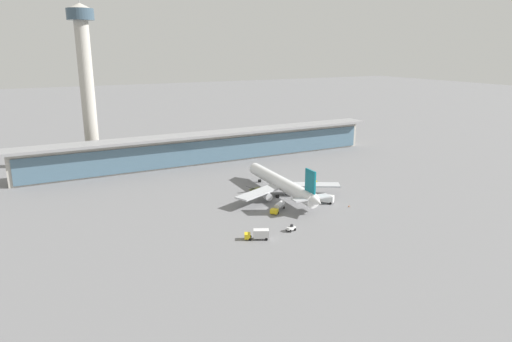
{
  "coord_description": "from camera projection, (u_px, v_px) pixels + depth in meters",
  "views": [
    {
      "loc": [
        -83.86,
        -140.86,
        55.27
      ],
      "look_at": [
        0.0,
        17.8,
        7.04
      ],
      "focal_mm": 32.07,
      "sensor_mm": 36.0,
      "label": 1
    }
  ],
  "objects": [
    {
      "name": "service_truck_under_wing_yellow",
      "position": [
        314.0,
        182.0,
        192.16
      ],
      "size": [
        3.26,
        2.54,
        2.05
      ],
      "color": "yellow",
      "rests_on": "ground"
    },
    {
      "name": "control_tower",
      "position": [
        86.0,
        75.0,
        210.68
      ],
      "size": [
        12.0,
        12.0,
        79.89
      ],
      "color": "#B2ADA3",
      "rests_on": "ground"
    },
    {
      "name": "ground_plane",
      "position": [
        278.0,
        200.0,
        172.46
      ],
      "size": [
        1200.0,
        1200.0,
        0.0
      ],
      "primitive_type": "plane",
      "color": "slate"
    },
    {
      "name": "airliner_on_stand",
      "position": [
        282.0,
        184.0,
        175.92
      ],
      "size": [
        44.16,
        57.48,
        15.31
      ],
      "color": "white",
      "rests_on": "ground"
    },
    {
      "name": "service_truck_at_far_stand_olive",
      "position": [
        255.0,
        189.0,
        182.89
      ],
      "size": [
        6.92,
        3.11,
        2.7
      ],
      "color": "olive",
      "rests_on": "ground"
    },
    {
      "name": "terminal_building",
      "position": [
        210.0,
        147.0,
        227.91
      ],
      "size": [
        183.6,
        12.8,
        15.2
      ],
      "color": "#B2ADA3",
      "rests_on": "ground"
    },
    {
      "name": "service_truck_mid_apron_yellow",
      "position": [
        258.0,
        234.0,
        136.3
      ],
      "size": [
        7.56,
        5.32,
        3.1
      ],
      "color": "yellow",
      "rests_on": "ground"
    },
    {
      "name": "service_truck_by_tail_grey",
      "position": [
        325.0,
        199.0,
        168.54
      ],
      "size": [
        6.34,
        7.15,
        3.1
      ],
      "color": "gray",
      "rests_on": "ground"
    },
    {
      "name": "service_truck_on_taxiway_white",
      "position": [
        291.0,
        228.0,
        142.83
      ],
      "size": [
        3.15,
        2.26,
        2.05
      ],
      "color": "silver",
      "rests_on": "ground"
    },
    {
      "name": "service_truck_near_nose_yellow",
      "position": [
        278.0,
        206.0,
        160.06
      ],
      "size": [
        8.17,
        7.06,
        2.95
      ],
      "color": "yellow",
      "rests_on": "ground"
    },
    {
      "name": "safety_cone_alpha",
      "position": [
        349.0,
        206.0,
        164.69
      ],
      "size": [
        0.62,
        0.62,
        0.7
      ],
      "color": "orange",
      "rests_on": "ground"
    }
  ]
}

